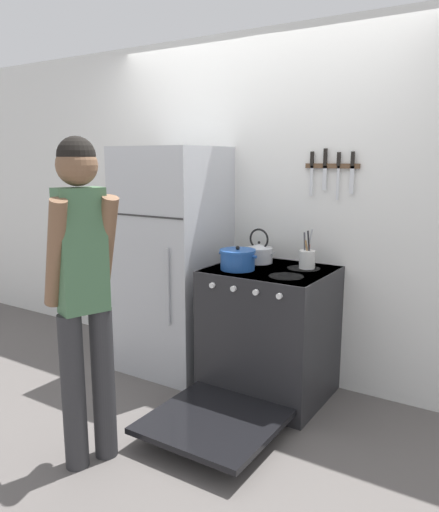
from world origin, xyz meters
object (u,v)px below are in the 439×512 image
tea_kettle (259,253)px  utensil_jar (307,258)px  stove_range (267,334)px  refrigerator (173,261)px  dutch_oven_pot (238,259)px  person (83,285)px

tea_kettle → utensil_jar: size_ratio=0.91×
stove_range → utensil_jar: size_ratio=5.24×
tea_kettle → utensil_jar: bearing=1.3°
refrigerator → tea_kettle: 0.70m
stove_range → dutch_oven_pot: bearing=-150.6°
refrigerator → person: size_ratio=0.99×
utensil_jar → person: bearing=-115.2°
dutch_oven_pot → tea_kettle: (0.01, 0.28, 0.00)m
stove_range → person: size_ratio=0.81×
dutch_oven_pot → refrigerator: bearing=166.8°
tea_kettle → refrigerator: bearing=-170.0°
stove_range → dutch_oven_pot: (-0.18, -0.10, 0.52)m
tea_kettle → person: (-0.29, -1.38, 0.02)m
stove_range → dutch_oven_pot: size_ratio=4.98×
refrigerator → tea_kettle: (0.68, 0.12, 0.12)m
dutch_oven_pot → tea_kettle: 0.28m
refrigerator → stove_range: refrigerator is taller
dutch_oven_pot → utensil_jar: 0.48m
dutch_oven_pot → tea_kettle: bearing=87.2°
stove_range → person: person is taller
tea_kettle → utensil_jar: 0.37m
dutch_oven_pot → person: (-0.28, -1.11, 0.02)m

